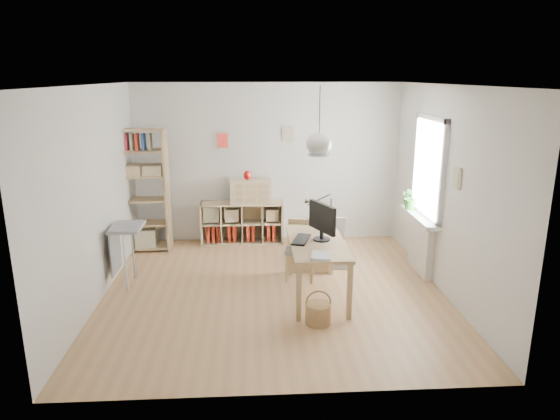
{
  "coord_description": "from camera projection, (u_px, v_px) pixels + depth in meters",
  "views": [
    {
      "loc": [
        -0.29,
        -6.19,
        2.82
      ],
      "look_at": [
        0.1,
        0.3,
        1.05
      ],
      "focal_mm": 32.0,
      "sensor_mm": 36.0,
      "label": 1
    }
  ],
  "objects": [
    {
      "name": "drawer_chest",
      "position": [
        250.0,
        191.0,
        8.42
      ],
      "size": [
        0.7,
        0.34,
        0.39
      ],
      "primitive_type": "cube",
      "rotation": [
        0.0,
        0.0,
        0.04
      ],
      "color": "#CEBA88",
      "rests_on": "cube_shelf"
    },
    {
      "name": "task_lamp",
      "position": [
        317.0,
        208.0,
        6.86
      ],
      "size": [
        0.41,
        0.15,
        0.44
      ],
      "color": "black",
      "rests_on": "desk"
    },
    {
      "name": "cube_shelf",
      "position": [
        241.0,
        225.0,
        8.61
      ],
      "size": [
        1.4,
        0.38,
        0.72
      ],
      "color": "#CEBA88",
      "rests_on": "ground"
    },
    {
      "name": "keyboard",
      "position": [
        301.0,
        239.0,
        6.43
      ],
      "size": [
        0.3,
        0.49,
        0.02
      ],
      "primitive_type": "cube",
      "rotation": [
        0.0,
        0.0,
        -0.31
      ],
      "color": "black",
      "rests_on": "desk"
    },
    {
      "name": "storage_chest",
      "position": [
        326.0,
        250.0,
        7.66
      ],
      "size": [
        0.68,
        0.76,
        0.67
      ],
      "rotation": [
        0.0,
        0.0,
        -0.08
      ],
      "color": "beige",
      "rests_on": "ground"
    },
    {
      "name": "monitor",
      "position": [
        322.0,
        220.0,
        6.38
      ],
      "size": [
        0.28,
        0.53,
        0.49
      ],
      "rotation": [
        0.0,
        0.0,
        0.43
      ],
      "color": "black",
      "rests_on": "desk"
    },
    {
      "name": "paper_tray",
      "position": [
        321.0,
        256.0,
        5.85
      ],
      "size": [
        0.28,
        0.33,
        0.03
      ],
      "primitive_type": "cube",
      "rotation": [
        0.0,
        0.0,
        -0.19
      ],
      "color": "white",
      "rests_on": "desk"
    },
    {
      "name": "wicker_basket",
      "position": [
        318.0,
        313.0,
        5.81
      ],
      "size": [
        0.31,
        0.3,
        0.42
      ],
      "rotation": [
        0.0,
        0.0,
        0.02
      ],
      "color": "olive",
      "rests_on": "ground"
    },
    {
      "name": "yarn_ball",
      "position": [
        322.0,
        226.0,
        6.81
      ],
      "size": [
        0.15,
        0.15,
        0.15
      ],
      "primitive_type": "sphere",
      "color": "#460912",
      "rests_on": "desk"
    },
    {
      "name": "chair",
      "position": [
        301.0,
        246.0,
        7.08
      ],
      "size": [
        0.48,
        0.48,
        0.83
      ],
      "rotation": [
        0.0,
        0.0,
        -0.21
      ],
      "color": "gray",
      "rests_on": "ground"
    },
    {
      "name": "radiator",
      "position": [
        421.0,
        245.0,
        7.31
      ],
      "size": [
        0.1,
        0.8,
        0.8
      ],
      "primitive_type": "cube",
      "color": "white",
      "rests_on": "ground"
    },
    {
      "name": "tall_bookshelf",
      "position": [
        143.0,
        185.0,
        8.05
      ],
      "size": [
        0.8,
        0.38,
        2.0
      ],
      "color": "tan",
      "rests_on": "ground"
    },
    {
      "name": "ground",
      "position": [
        274.0,
        291.0,
        6.72
      ],
      "size": [
        4.5,
        4.5,
        0.0
      ],
      "primitive_type": "plane",
      "color": "#A88154",
      "rests_on": "ground"
    },
    {
      "name": "room_shell",
      "position": [
        319.0,
        144.0,
        6.08
      ],
      "size": [
        4.5,
        4.5,
        4.5
      ],
      "color": "white",
      "rests_on": "ground"
    },
    {
      "name": "potted_plant",
      "position": [
        412.0,
        197.0,
        7.48
      ],
      "size": [
        0.36,
        0.32,
        0.37
      ],
      "primitive_type": "imported",
      "rotation": [
        0.0,
        0.0,
        0.12
      ],
      "color": "#2F6D29",
      "rests_on": "windowsill"
    },
    {
      "name": "windowsill",
      "position": [
        420.0,
        217.0,
        7.2
      ],
      "size": [
        0.22,
        1.2,
        0.06
      ],
      "primitive_type": "cube",
      "color": "white",
      "rests_on": "radiator"
    },
    {
      "name": "desk",
      "position": [
        317.0,
        248.0,
        6.43
      ],
      "size": [
        0.7,
        1.5,
        0.75
      ],
      "color": "tan",
      "rests_on": "ground"
    },
    {
      "name": "window_unit",
      "position": [
        429.0,
        168.0,
        7.01
      ],
      "size": [
        0.07,
        1.16,
        1.46
      ],
      "color": "white",
      "rests_on": "ground"
    },
    {
      "name": "side_table",
      "position": [
        123.0,
        239.0,
        6.76
      ],
      "size": [
        0.4,
        0.55,
        0.85
      ],
      "color": "gray",
      "rests_on": "ground"
    },
    {
      "name": "red_vase",
      "position": [
        247.0,
        175.0,
        8.35
      ],
      "size": [
        0.13,
        0.13,
        0.16
      ],
      "primitive_type": "ellipsoid",
      "color": "maroon",
      "rests_on": "drawer_chest"
    }
  ]
}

